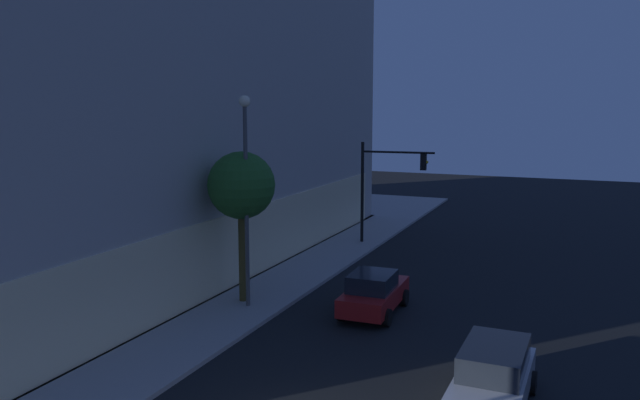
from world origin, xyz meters
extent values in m
cube|color=#4C4C51|center=(12.39, 19.40, 0.07)|extent=(35.19, 22.24, 0.15)
cube|color=#FBE6AE|center=(12.39, 8.68, 1.75)|extent=(31.31, 0.60, 3.19)
cube|color=#AEA8A0|center=(12.39, 19.40, 8.67)|extent=(34.79, 21.84, 17.03)
cylinder|color=black|center=(21.32, 6.26, 3.01)|extent=(0.18, 0.18, 5.72)
cylinder|color=black|center=(21.49, 4.24, 5.34)|extent=(0.47, 4.04, 0.12)
cube|color=black|center=(21.61, 2.83, 4.84)|extent=(0.35, 0.35, 0.90)
sphere|color=yellow|center=(21.63, 2.65, 4.84)|extent=(0.18, 0.18, 0.18)
cylinder|color=#4C4C4C|center=(8.50, 6.51, 4.04)|extent=(0.16, 0.16, 7.78)
sphere|color=#F9EFC6|center=(8.50, 6.51, 8.08)|extent=(0.44, 0.44, 0.44)
cylinder|color=#4F441E|center=(8.99, 7.00, 1.96)|extent=(0.32, 0.32, 3.61)
sphere|color=#265B22|center=(8.99, 7.00, 4.83)|extent=(2.66, 2.66, 2.66)
cube|color=#B7BABF|center=(3.69, -3.45, 0.66)|extent=(4.82, 1.85, 0.67)
cube|color=black|center=(4.05, -3.45, 1.33)|extent=(2.63, 1.63, 0.68)
cylinder|color=black|center=(5.16, -4.36, 0.32)|extent=(0.65, 0.25, 0.65)
cylinder|color=black|center=(5.19, -2.59, 0.32)|extent=(0.65, 0.25, 0.65)
cube|color=maroon|center=(10.02, 1.82, 0.67)|extent=(4.21, 1.84, 0.68)
cube|color=black|center=(9.70, 1.81, 1.33)|extent=(1.96, 1.61, 0.64)
cube|color=#F9F4CC|center=(12.04, 2.39, 0.67)|extent=(0.13, 0.20, 0.12)
cube|color=#F9F4CC|center=(12.06, 1.35, 0.67)|extent=(0.13, 0.20, 0.12)
cylinder|color=black|center=(11.29, 2.72, 0.33)|extent=(0.66, 0.26, 0.65)
cylinder|color=black|center=(11.33, 0.98, 0.33)|extent=(0.66, 0.26, 0.65)
cylinder|color=black|center=(8.70, 2.65, 0.33)|extent=(0.66, 0.26, 0.65)
cylinder|color=black|center=(8.75, 0.92, 0.33)|extent=(0.66, 0.26, 0.65)
camera|label=1|loc=(-12.38, -5.38, 7.96)|focal=35.44mm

